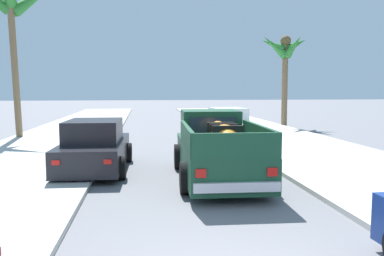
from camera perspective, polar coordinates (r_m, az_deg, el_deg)
sidewalk_left at (r=16.98m, az=-20.36°, el=-2.76°), size 5.13×60.00×0.12m
sidewalk_right at (r=17.73m, az=14.27°, el=-2.23°), size 5.13×60.00×0.12m
curb_left at (r=16.75m, az=-16.47°, el=-2.78°), size 0.16×60.00×0.10m
curb_right at (r=17.34m, az=10.67°, el=-2.36°), size 0.16×60.00×0.10m
pickup_truck at (r=10.81m, az=3.64°, el=-3.06°), size 2.35×5.27×1.80m
car_left_near at (r=19.10m, az=5.29°, el=0.46°), size 2.14×4.31×1.54m
car_right_near at (r=12.16m, az=-13.97°, el=-2.71°), size 2.13×4.30×1.54m
palm_tree_right_fore at (r=20.86m, az=-24.73°, el=15.54°), size 3.97×4.04×7.46m
palm_tree_left_mid at (r=26.26m, az=13.29°, el=10.57°), size 3.51×3.42×5.88m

